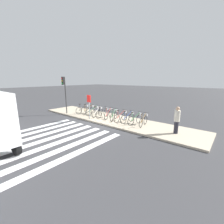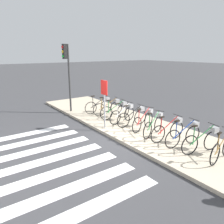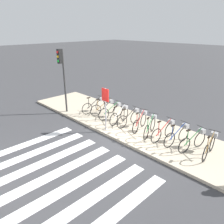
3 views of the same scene
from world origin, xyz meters
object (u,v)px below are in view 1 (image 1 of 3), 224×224
Objects in this scene: parked_bicycle_2 at (94,110)px; traffic_light at (64,87)px; parked_bicycle_10 at (144,120)px; parked_bicycle_3 at (98,112)px; parked_bicycle_7 at (121,116)px; parked_bicycle_8 at (128,117)px; parked_bicycle_5 at (109,113)px; sign_post at (89,103)px; parked_bicycle_4 at (103,112)px; parked_bicycle_6 at (114,115)px; parked_bicycle_9 at (136,118)px; parked_bicycle_1 at (89,109)px; parked_bicycle_0 at (84,109)px; pedestrian at (177,120)px.

parked_bicycle_2 is 3.61m from traffic_light.
parked_bicycle_3 is at bearing -178.07° from parked_bicycle_10.
parked_bicycle_8 is at bearing 5.49° from parked_bicycle_7.
parked_bicycle_8 is (3.28, 0.09, 0.00)m from parked_bicycle_3.
parked_bicycle_5 is at bearing -178.86° from parked_bicycle_10.
parked_bicycle_2 is 1.80m from sign_post.
sign_post is (-4.44, -1.33, 0.98)m from parked_bicycle_10.
parked_bicycle_4 is 3.96m from parked_bicycle_10.
parked_bicycle_2 and parked_bicycle_6 have the same top height.
parked_bicycle_4 is 0.45× the size of traffic_light.
sign_post is at bearing -157.93° from parked_bicycle_8.
parked_bicycle_7 and parked_bicycle_8 have the same top height.
parked_bicycle_3 and parked_bicycle_4 have the same top height.
parked_bicycle_2 is 1.30m from parked_bicycle_4.
parked_bicycle_2 is at bearing 179.02° from parked_bicycle_7.
traffic_light is at bearing -169.43° from parked_bicycle_9.
parked_bicycle_2 is (0.68, -0.06, 0.00)m from parked_bicycle_1.
parked_bicycle_7 is at bearing -174.51° from parked_bicycle_8.
parked_bicycle_0 is 5.29m from parked_bicycle_8.
traffic_light is (-5.93, -1.26, 2.13)m from parked_bicycle_7.
parked_bicycle_3 is 1.04× the size of parked_bicycle_6.
parked_bicycle_9 is 0.44× the size of traffic_light.
parked_bicycle_2 is 0.99× the size of parked_bicycle_4.
parked_bicycle_7 and parked_bicycle_10 have the same top height.
pedestrian is (3.65, -0.11, 0.47)m from parked_bicycle_8.
parked_bicycle_3 is at bearing -6.41° from parked_bicycle_1.
parked_bicycle_0 and parked_bicycle_4 have the same top height.
parked_bicycle_0 is 0.44× the size of traffic_light.
parked_bicycle_6 is 0.96× the size of parked_bicycle_10.
parked_bicycle_8 is 0.77× the size of sign_post.
parked_bicycle_7 is at bearing 11.99° from traffic_light.
pedestrian is at bearing 6.77° from traffic_light.
sign_post is (3.43, 0.05, -1.15)m from traffic_light.
parked_bicycle_9 is (0.68, 0.03, 0.00)m from parked_bicycle_8.
parked_bicycle_7 is 1.31m from parked_bicycle_9.
parked_bicycle_0 is at bearing -176.27° from parked_bicycle_2.
parked_bicycle_4 is at bearing -177.34° from parked_bicycle_5.
parked_bicycle_2 is 2.61m from parked_bicycle_6.
parked_bicycle_9 is at bearing 4.01° from parked_bicycle_6.
parked_bicycle_5 is 3.33m from parked_bicycle_10.
parked_bicycle_2 is at bearing 3.73° from parked_bicycle_0.
parked_bicycle_5 is at bearing -179.26° from parked_bicycle_9.
parked_bicycle_0 and parked_bicycle_10 have the same top height.
sign_post is at bearing -41.36° from parked_bicycle_1.
parked_bicycle_5 is 0.98× the size of parked_bicycle_8.
parked_bicycle_0 and parked_bicycle_9 have the same top height.
parked_bicycle_9 is at bearing 10.57° from traffic_light.
parked_bicycle_4 is 1.01× the size of parked_bicycle_10.
parked_bicycle_1 is 3.29m from parked_bicycle_6.
parked_bicycle_6 is 2.67m from parked_bicycle_10.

